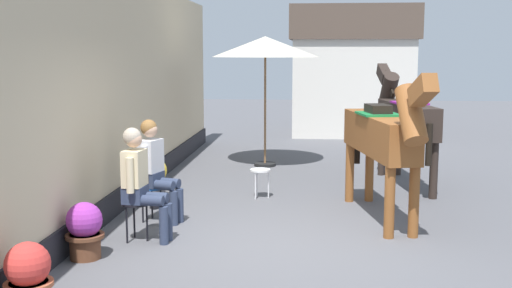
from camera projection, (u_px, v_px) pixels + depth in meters
ground_plane at (290, 191)px, 10.41m from camera, size 40.00×40.00×0.00m
pub_facade_wall at (107, 105)px, 8.94m from camera, size 0.34×14.00×3.40m
distant_cottage at (352, 69)px, 17.47m from camera, size 3.40×2.60×3.50m
seated_visitor_near at (140, 178)px, 7.59m from camera, size 0.61×0.49×1.39m
seated_visitor_far at (155, 165)px, 8.47m from camera, size 0.61×0.48×1.39m
saddled_horse_near at (383, 136)px, 8.50m from camera, size 0.88×2.96×2.06m
saddled_horse_far at (405, 118)px, 10.81m from camera, size 0.78×2.98×2.06m
flower_planter_nearest at (28, 276)px, 5.54m from camera, size 0.43×0.43×0.64m
flower_planter_inner_near at (85, 229)px, 7.00m from camera, size 0.43×0.43×0.64m
flower_planter_farthest at (154, 177)px, 9.89m from camera, size 0.43×0.43×0.64m
cafe_parasol at (265, 48)px, 12.40m from camera, size 2.10×2.10×2.58m
spare_stool_white at (260, 173)px, 9.90m from camera, size 0.32×0.32×0.46m
satchel_bag at (160, 201)px, 9.31m from camera, size 0.28×0.28×0.20m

